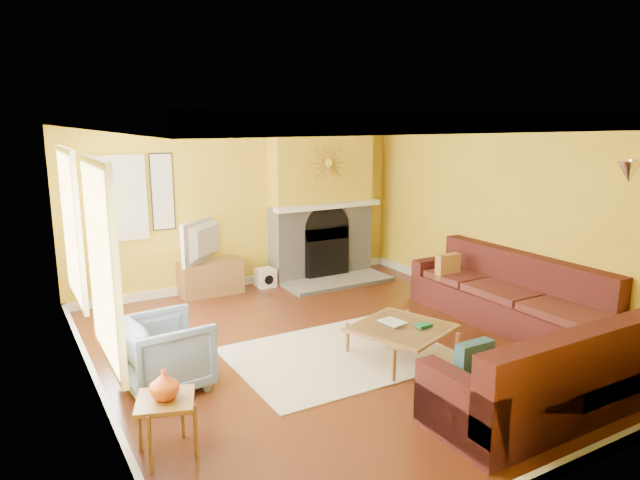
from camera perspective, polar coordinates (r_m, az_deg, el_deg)
floor at (r=6.93m, az=2.16°, el=-10.62°), size 5.50×6.00×0.02m
ceiling at (r=6.39m, az=2.35°, el=12.50°), size 5.50×6.00×0.02m
wall_back at (r=9.17m, az=-7.88°, el=3.76°), size 5.50×0.02×2.70m
wall_front at (r=4.37m, az=23.98°, el=-6.49°), size 5.50×0.02×2.70m
wall_left at (r=5.59m, az=-22.43°, el=-2.44°), size 0.02×6.00×2.70m
wall_right at (r=8.31m, az=18.57°, el=2.37°), size 0.02×6.00×2.70m
baseboard at (r=6.90m, az=2.16°, el=-10.08°), size 5.50×6.00×0.12m
crown_molding at (r=6.39m, az=2.35°, el=11.87°), size 5.50×6.00×0.12m
window_left_near at (r=6.83m, az=-23.74°, el=1.25°), size 0.06×1.22×1.72m
window_left_far at (r=4.98m, az=-21.14°, el=-2.26°), size 0.06×1.22×1.72m
window_back at (r=8.56m, az=-19.64°, el=3.93°), size 0.82×0.06×1.22m
wall_art at (r=8.71m, az=-15.47°, el=4.65°), size 0.34×0.04×1.14m
fireplace at (r=9.57m, az=0.12°, el=4.22°), size 1.80×0.40×2.70m
mantel at (r=9.38m, az=0.85°, el=3.44°), size 1.92×0.22×0.08m
hearth at (r=9.39m, az=1.81°, el=-4.19°), size 1.80×0.70×0.06m
sunburst at (r=9.31m, az=0.84°, el=7.71°), size 0.70×0.04×0.70m
rug at (r=6.67m, az=2.04°, el=-11.39°), size 2.40×1.80×0.02m
sectional_sofa at (r=6.84m, az=14.60°, el=-7.20°), size 3.13×3.69×0.90m
coffee_table at (r=6.59m, az=8.11°, el=-10.07°), size 1.25×1.25×0.38m
media_console at (r=8.94m, az=-10.88°, el=-3.71°), size 0.95×0.43×0.52m
tv at (r=8.80m, az=-11.03°, el=-0.03°), size 0.94×0.87×0.65m
subwoofer at (r=9.24m, az=-5.51°, el=-3.77°), size 0.29×0.29×0.29m
armchair at (r=6.00m, az=-15.12°, el=-10.83°), size 0.86×0.84×0.74m
side_table at (r=4.96m, az=-15.06°, el=-17.58°), size 0.57×0.57×0.49m
vase at (r=4.79m, az=-15.31°, el=-13.74°), size 0.30×0.30×0.25m
book at (r=6.50m, az=6.60°, el=-8.38°), size 0.25×0.32×0.03m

